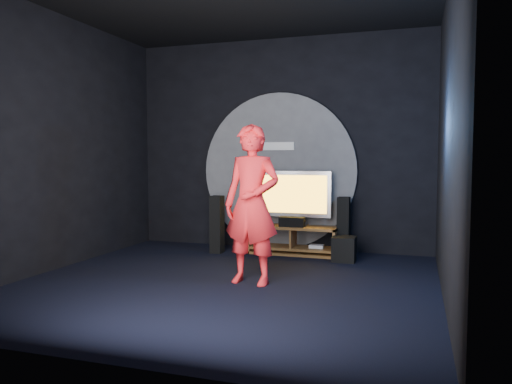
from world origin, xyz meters
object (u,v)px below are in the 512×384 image
Objects in this scene: tower_speaker_right at (343,227)px; media_console at (293,242)px; subwoofer at (344,249)px; tv at (294,196)px; player at (252,204)px; tower_speaker_left at (217,224)px.

media_console is at bearing -172.83° from tower_speaker_right.
media_console is at bearing 159.88° from subwoofer.
tv is 2.02m from player.
player reaches higher than media_console.
media_console reaches higher than subwoofer.
tv is 1.19m from subwoofer.
media_console is 1.52× the size of tower_speaker_right.
subwoofer is at bearing -80.22° from tower_speaker_right.
subwoofer is 0.19× the size of player.
player is (1.15, -1.68, 0.51)m from tower_speaker_left.
tower_speaker_left is 0.48× the size of player.
subwoofer is at bearing -1.12° from tower_speaker_left.
player is (-0.05, -1.95, 0.77)m from media_console.
media_console is 0.73m from tv.
media_console is 3.81× the size of subwoofer.
tv reaches higher than subwoofer.
tower_speaker_right is at bearing 7.17° from media_console.
tower_speaker_left and tower_speaker_right have the same top height.
tower_speaker_left is at bearing 130.76° from player.
tv reaches higher than media_console.
tower_speaker_left is 2.50× the size of subwoofer.
subwoofer is (0.85, -0.38, -0.74)m from tv.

